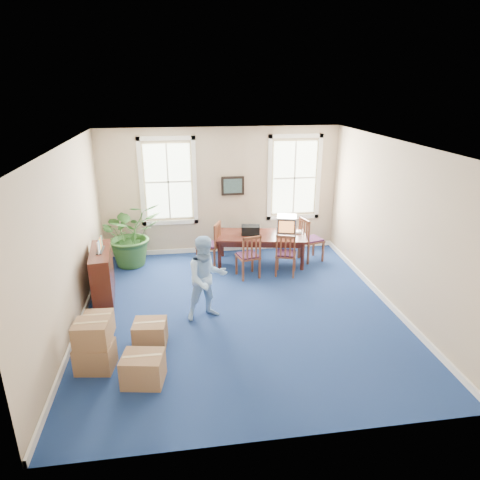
{
  "coord_description": "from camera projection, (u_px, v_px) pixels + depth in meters",
  "views": [
    {
      "loc": [
        -1.07,
        -7.29,
        4.18
      ],
      "look_at": [
        0.1,
        0.6,
        1.25
      ],
      "focal_mm": 32.0,
      "sensor_mm": 36.0,
      "label": 1
    }
  ],
  "objects": [
    {
      "name": "chair_near_left",
      "position": [
        248.0,
        255.0,
        9.67
      ],
      "size": [
        0.56,
        0.56,
        1.04
      ],
      "primitive_type": null,
      "rotation": [
        0.0,
        0.0,
        3.38
      ],
      "color": "brown",
      "rests_on": "ground"
    },
    {
      "name": "baseboard_left",
      "position": [
        81.0,
        320.0,
        7.92
      ],
      "size": [
        0.04,
        6.5,
        0.12
      ],
      "primitive_type": "cube",
      "color": "white",
      "rests_on": "ground"
    },
    {
      "name": "wall_left",
      "position": [
        68.0,
        242.0,
        7.39
      ],
      "size": [
        0.0,
        6.5,
        6.5
      ],
      "primitive_type": "plane",
      "rotation": [
        1.57,
        0.0,
        1.57
      ],
      "color": "tan",
      "rests_on": "ground"
    },
    {
      "name": "equipment_bag",
      "position": [
        251.0,
        230.0,
        10.31
      ],
      "size": [
        0.48,
        0.36,
        0.22
      ],
      "primitive_type": "cube",
      "rotation": [
        0.0,
        0.0,
        -0.18
      ],
      "color": "black",
      "rests_on": "conference_table"
    },
    {
      "name": "floor",
      "position": [
        239.0,
        311.0,
        8.35
      ],
      "size": [
        6.5,
        6.5,
        0.0
      ],
      "primitive_type": "plane",
      "color": "navy",
      "rests_on": "ground"
    },
    {
      "name": "wall_picture",
      "position": [
        233.0,
        186.0,
        10.76
      ],
      "size": [
        0.58,
        0.06,
        0.48
      ],
      "primitive_type": null,
      "color": "black",
      "rests_on": "ground"
    },
    {
      "name": "conference_table",
      "position": [
        261.0,
        249.0,
        10.47
      ],
      "size": [
        2.31,
        1.37,
        0.74
      ],
      "primitive_type": null,
      "rotation": [
        0.0,
        0.0,
        -0.19
      ],
      "color": "#401811",
      "rests_on": "ground"
    },
    {
      "name": "man",
      "position": [
        207.0,
        278.0,
        7.86
      ],
      "size": [
        0.92,
        0.79,
        1.62
      ],
      "primitive_type": "imported",
      "rotation": [
        0.0,
        0.0,
        0.26
      ],
      "color": "#99C7F7",
      "rests_on": "ground"
    },
    {
      "name": "chair_end_right",
      "position": [
        312.0,
        239.0,
        10.58
      ],
      "size": [
        0.61,
        0.61,
        1.1
      ],
      "primitive_type": null,
      "rotation": [
        0.0,
        0.0,
        1.84
      ],
      "color": "brown",
      "rests_on": "ground"
    },
    {
      "name": "ceiling",
      "position": [
        239.0,
        145.0,
        7.25
      ],
      "size": [
        6.5,
        6.5,
        0.0
      ],
      "primitive_type": "plane",
      "rotation": [
        3.14,
        0.0,
        0.0
      ],
      "color": "white",
      "rests_on": "ground"
    },
    {
      "name": "potted_plant",
      "position": [
        131.0,
        234.0,
        10.24
      ],
      "size": [
        1.79,
        1.69,
        1.58
      ],
      "primitive_type": "imported",
      "rotation": [
        0.0,
        0.0,
        0.41
      ],
      "color": "#2B5823",
      "rests_on": "ground"
    },
    {
      "name": "baseboard_back",
      "position": [
        222.0,
        249.0,
        11.32
      ],
      "size": [
        6.0,
        0.04,
        0.12
      ],
      "primitive_type": "cube",
      "color": "white",
      "rests_on": "ground"
    },
    {
      "name": "credenza",
      "position": [
        103.0,
        276.0,
        8.63
      ],
      "size": [
        0.51,
        1.36,
        1.04
      ],
      "primitive_type": "cube",
      "rotation": [
        0.0,
        0.0,
        0.1
      ],
      "color": "#401811",
      "rests_on": "ground"
    },
    {
      "name": "game_console",
      "position": [
        298.0,
        232.0,
        10.46
      ],
      "size": [
        0.16,
        0.2,
        0.05
      ],
      "primitive_type": "cube",
      "rotation": [
        0.0,
        0.0,
        -0.09
      ],
      "color": "white",
      "rests_on": "conference_table"
    },
    {
      "name": "brochure_rack",
      "position": [
        100.0,
        246.0,
        8.41
      ],
      "size": [
        0.28,
        0.59,
        0.26
      ],
      "primitive_type": null,
      "rotation": [
        0.0,
        0.0,
        0.31
      ],
      "color": "#99999E",
      "rests_on": "credenza"
    },
    {
      "name": "crt_tv",
      "position": [
        287.0,
        224.0,
        10.4
      ],
      "size": [
        0.58,
        0.61,
        0.42
      ],
      "primitive_type": null,
      "rotation": [
        0.0,
        0.0,
        -0.26
      ],
      "color": "#B7B7BC",
      "rests_on": "conference_table"
    },
    {
      "name": "wall_back",
      "position": [
        221.0,
        192.0,
        10.82
      ],
      "size": [
        6.5,
        0.0,
        6.5
      ],
      "primitive_type": "plane",
      "rotation": [
        1.57,
        0.0,
        0.0
      ],
      "color": "tan",
      "rests_on": "ground"
    },
    {
      "name": "wall_front",
      "position": [
        282.0,
        328.0,
        4.79
      ],
      "size": [
        6.5,
        0.0,
        6.5
      ],
      "primitive_type": "plane",
      "rotation": [
        -1.57,
        0.0,
        0.0
      ],
      "color": "tan",
      "rests_on": "ground"
    },
    {
      "name": "window_right",
      "position": [
        294.0,
        178.0,
        10.96
      ],
      "size": [
        1.4,
        0.12,
        2.2
      ],
      "primitive_type": null,
      "color": "white",
      "rests_on": "ground"
    },
    {
      "name": "chair_end_left",
      "position": [
        208.0,
        244.0,
        10.23
      ],
      "size": [
        0.65,
        0.65,
        1.11
      ],
      "primitive_type": null,
      "rotation": [
        0.0,
        0.0,
        -1.96
      ],
      "color": "brown",
      "rests_on": "ground"
    },
    {
      "name": "cardboard_boxes",
      "position": [
        109.0,
        340.0,
        6.65
      ],
      "size": [
        1.68,
        1.68,
        0.86
      ],
      "primitive_type": null,
      "rotation": [
        0.0,
        0.0,
        -0.12
      ],
      "color": "#99704B",
      "rests_on": "ground"
    },
    {
      "name": "wall_right",
      "position": [
        394.0,
        226.0,
        8.22
      ],
      "size": [
        0.0,
        6.5,
        6.5
      ],
      "primitive_type": "plane",
      "rotation": [
        1.57,
        0.0,
        -1.57
      ],
      "color": "tan",
      "rests_on": "ground"
    },
    {
      "name": "window_left",
      "position": [
        168.0,
        182.0,
        10.52
      ],
      "size": [
        1.4,
        0.12,
        2.2
      ],
      "primitive_type": null,
      "color": "white",
      "rests_on": "ground"
    },
    {
      "name": "chair_near_right",
      "position": [
        286.0,
        253.0,
        9.79
      ],
      "size": [
        0.59,
        0.59,
        1.03
      ],
      "primitive_type": null,
      "rotation": [
        0.0,
        0.0,
        2.81
      ],
      "color": "brown",
      "rests_on": "ground"
    },
    {
      "name": "baseboard_right",
      "position": [
        383.0,
        297.0,
        8.74
      ],
      "size": [
        0.04,
        6.5,
        0.12
      ],
      "primitive_type": "cube",
      "color": "white",
      "rests_on": "ground"
    }
  ]
}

